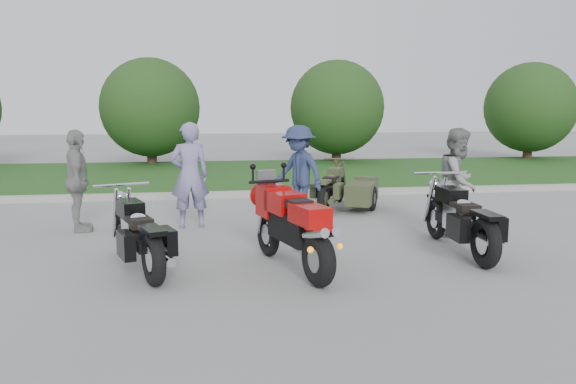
{
  "coord_description": "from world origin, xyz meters",
  "views": [
    {
      "loc": [
        -0.99,
        -7.75,
        2.22
      ],
      "look_at": [
        0.36,
        1.51,
        0.8
      ],
      "focal_mm": 35.0,
      "sensor_mm": 36.0,
      "label": 1
    }
  ],
  "objects": [
    {
      "name": "person_back",
      "position": [
        -3.28,
        2.59,
        0.92
      ],
      "size": [
        0.68,
        1.15,
        1.83
      ],
      "primitive_type": "imported",
      "rotation": [
        0.0,
        0.0,
        1.8
      ],
      "color": "gray",
      "rests_on": "ground"
    },
    {
      "name": "tree_mid_right",
      "position": [
        4.0,
        13.5,
        2.19
      ],
      "size": [
        3.6,
        3.6,
        4.0
      ],
      "color": "#3F2B1C",
      "rests_on": "ground"
    },
    {
      "name": "sportbike_red",
      "position": [
        0.14,
        -0.4,
        0.64
      ],
      "size": [
        0.87,
        2.26,
        1.1
      ],
      "rotation": [
        0.0,
        0.0,
        0.29
      ],
      "color": "black",
      "rests_on": "ground"
    },
    {
      "name": "person_grey",
      "position": [
        3.35,
        1.43,
        0.93
      ],
      "size": [
        1.14,
        1.14,
        1.86
      ],
      "primitive_type": "imported",
      "rotation": [
        0.0,
        0.0,
        0.77
      ],
      "color": "gray",
      "rests_on": "ground"
    },
    {
      "name": "cruiser_sidecar",
      "position": [
        2.07,
        4.02,
        0.4
      ],
      "size": [
        1.65,
        2.09,
        0.86
      ],
      "rotation": [
        0.0,
        0.0,
        -0.45
      ],
      "color": "black",
      "rests_on": "ground"
    },
    {
      "name": "cruiser_right",
      "position": [
        2.83,
        0.12,
        0.49
      ],
      "size": [
        0.42,
        2.49,
        0.96
      ],
      "rotation": [
        0.0,
        0.0,
        -0.02
      ],
      "color": "black",
      "rests_on": "ground"
    },
    {
      "name": "person_denim",
      "position": [
        0.86,
        3.42,
        0.93
      ],
      "size": [
        1.29,
        1.37,
        1.86
      ],
      "primitive_type": "imported",
      "rotation": [
        0.0,
        0.0,
        -0.9
      ],
      "color": "navy",
      "rests_on": "ground"
    },
    {
      "name": "tree_mid_left",
      "position": [
        -3.0,
        13.5,
        2.19
      ],
      "size": [
        3.6,
        3.6,
        4.0
      ],
      "color": "#3F2B1C",
      "rests_on": "ground"
    },
    {
      "name": "curb",
      "position": [
        0.0,
        6.0,
        0.07
      ],
      "size": [
        60.0,
        0.3,
        0.15
      ],
      "primitive_type": "cube",
      "color": "#A09E96",
      "rests_on": "ground"
    },
    {
      "name": "grass_strip",
      "position": [
        0.0,
        10.15,
        0.07
      ],
      "size": [
        60.0,
        8.0,
        0.14
      ],
      "primitive_type": "cube",
      "color": "#305D20",
      "rests_on": "ground"
    },
    {
      "name": "cruiser_left",
      "position": [
        -1.93,
        -0.1,
        0.47
      ],
      "size": [
        1.01,
        2.28,
        0.92
      ],
      "rotation": [
        0.0,
        0.0,
        0.35
      ],
      "color": "black",
      "rests_on": "ground"
    },
    {
      "name": "person_stripe",
      "position": [
        -1.31,
        2.66,
        0.98
      ],
      "size": [
        0.77,
        0.55,
        1.95
      ],
      "primitive_type": "imported",
      "rotation": [
        0.0,
        0.0,
        3.27
      ],
      "color": "gray",
      "rests_on": "ground"
    },
    {
      "name": "tree_far_right",
      "position": [
        12.0,
        13.5,
        2.19
      ],
      "size": [
        3.6,
        3.6,
        4.0
      ],
      "color": "#3F2B1C",
      "rests_on": "ground"
    },
    {
      "name": "ground",
      "position": [
        0.0,
        0.0,
        0.0
      ],
      "size": [
        80.0,
        80.0,
        0.0
      ],
      "primitive_type": "plane",
      "color": "#969791",
      "rests_on": "ground"
    }
  ]
}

